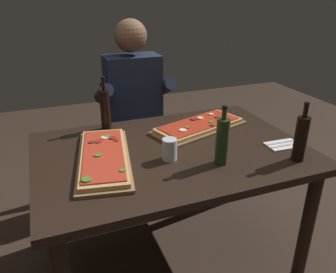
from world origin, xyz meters
name	(u,v)px	position (x,y,z in m)	size (l,w,h in m)	color
ground_plane	(171,257)	(0.00, 0.00, 0.00)	(6.40, 6.40, 0.00)	#38281E
dining_table	(171,165)	(0.00, 0.00, 0.64)	(1.40, 0.96, 0.74)	black
pizza_rectangular_front	(199,126)	(0.25, 0.19, 0.76)	(0.62, 0.41, 0.05)	brown
pizza_rectangular_left	(104,157)	(-0.36, 0.00, 0.76)	(0.36, 0.67, 0.05)	olive
wine_bottle_dark	(222,141)	(0.16, -0.23, 0.86)	(0.06, 0.06, 0.29)	#233819
oil_bottle_amber	(301,138)	(0.53, -0.33, 0.86)	(0.06, 0.06, 0.30)	black
vinegar_bottle_green	(105,109)	(-0.26, 0.39, 0.86)	(0.06, 0.06, 0.32)	black
tumbler_near_camera	(170,149)	(-0.05, -0.10, 0.79)	(0.07, 0.07, 0.11)	silver
napkin_cutlery_set	(283,145)	(0.57, -0.18, 0.74)	(0.18, 0.12, 0.01)	white
diner_chair	(132,132)	(0.02, 0.86, 0.49)	(0.44, 0.44, 0.87)	black
seated_diner	(135,106)	(0.02, 0.74, 0.74)	(0.53, 0.41, 1.33)	#23232D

